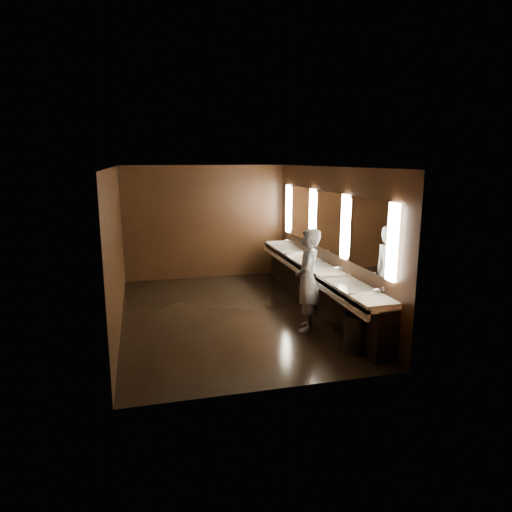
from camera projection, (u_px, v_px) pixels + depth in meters
The scene contains 10 objects.
floor at pixel (229, 315), 8.77m from camera, with size 6.00×6.00×0.00m, color black.
ceiling at pixel (227, 167), 8.19m from camera, with size 4.00×6.00×0.02m, color #2D2D2B.
wall_back at pixel (205, 222), 11.33m from camera, with size 4.00×0.02×2.80m, color black.
wall_front at pixel (274, 286), 5.64m from camera, with size 4.00×0.02×2.80m, color black.
wall_left at pixel (116, 248), 8.00m from camera, with size 0.02×6.00×2.80m, color black.
wall_right at pixel (328, 239), 8.97m from camera, with size 0.02×6.00×2.80m, color black.
sink_counter at pixel (317, 284), 9.11m from camera, with size 0.55×5.40×1.01m.
mirror_band at pixel (328, 221), 8.89m from camera, with size 0.06×5.03×1.15m.
person at pixel (308, 280), 7.86m from camera, with size 0.65×0.43×1.79m, color #97B0E1.
trash_bin at pixel (355, 333), 7.06m from camera, with size 0.38×0.38×0.59m, color black.
Camera 1 is at (-1.57, -8.22, 2.93)m, focal length 32.00 mm.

